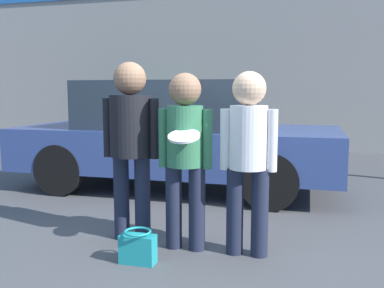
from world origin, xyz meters
The scene contains 8 objects.
ground_plane centered at (0.00, 0.00, 0.00)m, with size 56.00×56.00×0.00m, color #4C4C4F.
storefront_building centered at (0.00, 7.03, 2.11)m, with size 24.00×0.22×4.17m.
person_left centered at (-0.59, 0.11, 1.04)m, with size 0.57×0.40×1.72m.
person_middle_with_frisbee centered at (-0.02, 0.00, 0.94)m, with size 0.50×0.54×1.60m.
person_right centered at (0.55, 0.01, 0.94)m, with size 0.50×0.33×1.61m.
parked_car_near centered at (-0.86, 2.35, 0.80)m, with size 4.64×1.90×1.59m.
shrub centered at (-2.94, 6.10, 0.74)m, with size 1.48×1.48×1.48m.
handbag centered at (-0.31, -0.43, 0.14)m, with size 0.30×0.23×0.28m.
Camera 1 is at (1.04, -3.64, 1.45)m, focal length 40.00 mm.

